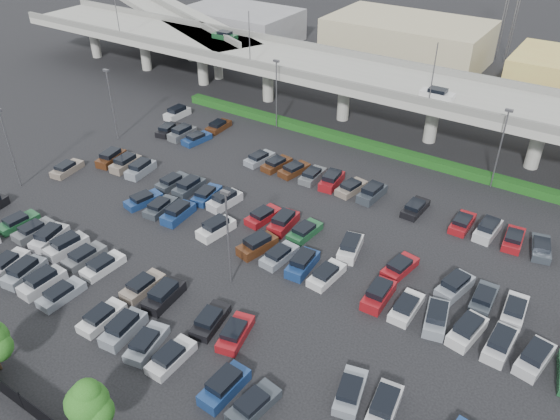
% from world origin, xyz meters
% --- Properties ---
extents(ground, '(280.00, 280.00, 0.00)m').
position_xyz_m(ground, '(0.00, 0.00, 0.00)').
color(ground, black).
extents(overpass, '(150.00, 13.00, 15.80)m').
position_xyz_m(overpass, '(-0.22, 31.99, 6.97)').
color(overpass, gray).
rests_on(overpass, ground).
extents(on_ramp, '(50.93, 30.13, 8.80)m').
position_xyz_m(on_ramp, '(-52.10, 43.05, 6.86)').
color(on_ramp, gray).
rests_on(on_ramp, ground).
extents(hedge, '(66.00, 1.60, 1.10)m').
position_xyz_m(hedge, '(0.00, 25.00, 0.55)').
color(hedge, '#154313').
rests_on(hedge, ground).
extents(tree_row, '(65.07, 3.66, 5.94)m').
position_xyz_m(tree_row, '(0.70, -26.53, 3.52)').
color(tree_row, '#332316').
rests_on(tree_row, ground).
extents(parked_cars, '(63.02, 41.58, 1.67)m').
position_xyz_m(parked_cars, '(-0.30, -3.46, 0.63)').
color(parked_cars, navy).
rests_on(parked_cars, ground).
extents(light_poles, '(66.90, 48.38, 10.30)m').
position_xyz_m(light_poles, '(-4.13, 2.00, 6.24)').
color(light_poles, '#515157').
rests_on(light_poles, ground).
extents(distant_buildings, '(138.00, 24.00, 9.00)m').
position_xyz_m(distant_buildings, '(12.38, 61.81, 3.74)').
color(distant_buildings, gray).
rests_on(distant_buildings, ground).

